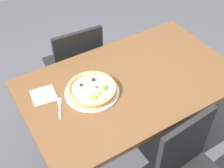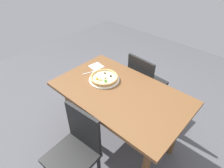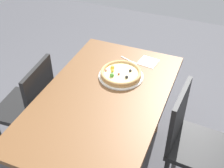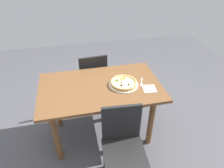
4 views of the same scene
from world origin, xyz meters
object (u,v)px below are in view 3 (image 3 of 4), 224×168
(pizza, at_px, (121,73))
(fork, at_px, (130,61))
(plate, at_px, (121,76))
(chair_far, at_px, (191,140))
(chair_near, at_px, (30,105))
(dining_table, at_px, (103,110))
(napkin, at_px, (148,62))

(pizza, bearing_deg, fork, -179.51)
(plate, bearing_deg, chair_far, 75.35)
(chair_near, height_order, pizza, chair_near)
(chair_far, bearing_deg, plate, -100.62)
(dining_table, distance_m, chair_near, 0.65)
(napkin, bearing_deg, dining_table, -17.74)
(dining_table, height_order, napkin, napkin)
(plate, relative_size, napkin, 2.35)
(napkin, bearing_deg, chair_near, -55.85)
(chair_near, relative_size, plate, 2.66)
(pizza, distance_m, napkin, 0.29)
(dining_table, distance_m, chair_far, 0.65)
(chair_near, relative_size, chair_far, 1.00)
(fork, bearing_deg, chair_far, -9.33)
(chair_far, height_order, napkin, chair_far)
(dining_table, relative_size, chair_far, 1.55)
(plate, relative_size, pizza, 1.10)
(pizza, height_order, napkin, pizza)
(pizza, bearing_deg, chair_far, 75.41)
(pizza, distance_m, fork, 0.22)
(pizza, xyz_separation_m, fork, (-0.22, -0.00, -0.03))
(chair_far, height_order, plate, chair_far)
(dining_table, bearing_deg, chair_near, -88.46)
(chair_far, bearing_deg, chair_near, -80.36)
(chair_near, bearing_deg, napkin, -59.78)
(plate, relative_size, fork, 2.08)
(dining_table, xyz_separation_m, fork, (-0.47, 0.03, 0.12))
(fork, distance_m, napkin, 0.14)
(chair_near, bearing_deg, plate, -71.17)
(dining_table, bearing_deg, plate, 172.25)
(pizza, bearing_deg, dining_table, -7.57)
(chair_far, relative_size, fork, 5.54)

